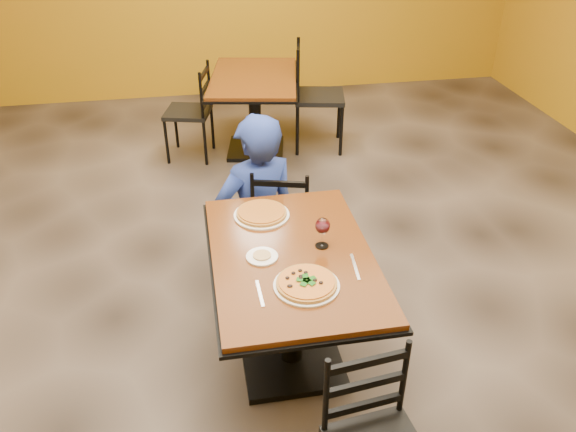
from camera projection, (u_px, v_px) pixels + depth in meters
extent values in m
cube|color=black|center=(277.00, 304.00, 3.70)|extent=(7.00, 8.00, 0.01)
cube|color=#672D10|center=(292.00, 256.00, 2.90)|extent=(0.80, 1.20, 0.03)
cube|color=black|center=(292.00, 260.00, 2.91)|extent=(0.83, 1.23, 0.02)
cylinder|color=black|center=(292.00, 311.00, 3.09)|extent=(0.12, 0.12, 0.66)
cube|color=black|center=(291.00, 358.00, 3.27)|extent=(0.55, 0.55, 0.04)
cube|color=#672D10|center=(254.00, 78.00, 5.26)|extent=(0.96, 1.27, 0.03)
cube|color=black|center=(254.00, 80.00, 5.27)|extent=(1.00, 1.31, 0.02)
cylinder|color=black|center=(255.00, 115.00, 5.45)|extent=(0.12, 0.12, 0.66)
cube|color=black|center=(256.00, 149.00, 5.64)|extent=(0.62, 0.62, 0.04)
imported|color=#1B3496|center=(257.00, 196.00, 3.74)|extent=(0.67, 0.53, 1.14)
cylinder|color=white|center=(307.00, 285.00, 2.67)|extent=(0.31, 0.31, 0.01)
cylinder|color=#930A0A|center=(307.00, 283.00, 2.66)|extent=(0.28, 0.28, 0.02)
cylinder|color=white|center=(262.00, 215.00, 3.19)|extent=(0.31, 0.31, 0.01)
cylinder|color=gold|center=(262.00, 212.00, 3.18)|extent=(0.28, 0.28, 0.02)
cylinder|color=white|center=(262.00, 257.00, 2.86)|extent=(0.16, 0.16, 0.01)
cylinder|color=tan|center=(262.00, 255.00, 2.85)|extent=(0.09, 0.09, 0.01)
cube|color=silver|center=(260.00, 293.00, 2.62)|extent=(0.02, 0.19, 0.00)
cube|color=silver|center=(355.00, 267.00, 2.79)|extent=(0.03, 0.21, 0.00)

